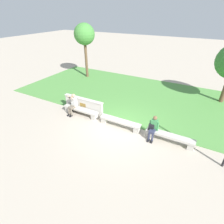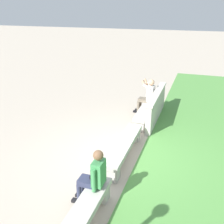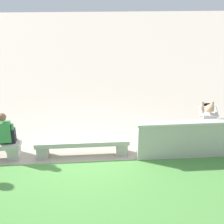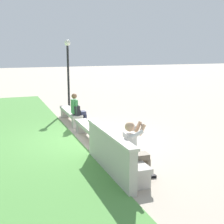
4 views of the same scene
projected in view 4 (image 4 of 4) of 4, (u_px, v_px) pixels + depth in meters
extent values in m
plane|color=#B2A593|center=(90.00, 140.00, 10.08)|extent=(80.00, 80.00, 0.00)
cube|color=#B7B2A8|center=(123.00, 155.00, 7.49)|extent=(2.38, 0.40, 0.12)
cube|color=#B7B2A8|center=(141.00, 180.00, 6.61)|extent=(0.28, 0.34, 0.33)
cube|color=#B7B2A8|center=(108.00, 151.00, 8.46)|extent=(0.28, 0.34, 0.33)
cube|color=#B7B2A8|center=(90.00, 128.00, 10.00)|extent=(2.38, 0.40, 0.12)
cube|color=#B7B2A8|center=(100.00, 144.00, 9.12)|extent=(0.28, 0.34, 0.33)
cube|color=#B7B2A8|center=(82.00, 128.00, 10.97)|extent=(0.28, 0.34, 0.33)
cube|color=#B7B2A8|center=(71.00, 112.00, 12.51)|extent=(2.38, 0.40, 0.12)
cube|color=#B7B2A8|center=(77.00, 123.00, 11.63)|extent=(0.28, 0.34, 0.33)
cube|color=#B7B2A8|center=(65.00, 113.00, 13.49)|extent=(0.28, 0.34, 0.33)
cube|color=#B7B2A8|center=(109.00, 153.00, 7.35)|extent=(2.75, 0.18, 0.95)
cube|color=beige|center=(109.00, 133.00, 7.25)|extent=(2.81, 0.24, 0.06)
cube|color=brown|center=(113.00, 148.00, 7.36)|extent=(0.44, 0.02, 0.22)
cube|color=black|center=(151.00, 176.00, 7.12)|extent=(0.12, 0.25, 0.06)
cylinder|color=#6B6051|center=(148.00, 168.00, 7.06)|extent=(0.11, 0.11, 0.42)
cube|color=black|center=(148.00, 173.00, 7.31)|extent=(0.12, 0.25, 0.06)
cylinder|color=#6B6051|center=(145.00, 165.00, 7.25)|extent=(0.11, 0.11, 0.42)
cube|color=#6B6051|center=(139.00, 156.00, 7.06)|extent=(0.34, 0.45, 0.12)
cube|color=silver|center=(130.00, 145.00, 6.94)|extent=(0.36, 0.25, 0.56)
sphere|color=tan|center=(130.00, 127.00, 6.86)|extent=(0.22, 0.22, 0.22)
cylinder|color=silver|center=(137.00, 134.00, 6.73)|extent=(0.12, 0.32, 0.21)
cylinder|color=tan|center=(142.00, 130.00, 6.81)|extent=(0.12, 0.20, 0.27)
cylinder|color=silver|center=(131.00, 130.00, 7.09)|extent=(0.12, 0.32, 0.21)
cylinder|color=tan|center=(138.00, 127.00, 7.05)|extent=(0.08, 0.18, 0.27)
cube|color=black|center=(143.00, 126.00, 6.94)|extent=(0.15, 0.03, 0.08)
cube|color=black|center=(87.00, 125.00, 11.87)|extent=(0.10, 0.22, 0.06)
cylinder|color=#2D334C|center=(86.00, 120.00, 11.80)|extent=(0.10, 0.10, 0.42)
cube|color=black|center=(86.00, 124.00, 12.03)|extent=(0.10, 0.22, 0.06)
cylinder|color=#2D334C|center=(84.00, 119.00, 11.97)|extent=(0.10, 0.10, 0.42)
cube|color=#2D334C|center=(80.00, 113.00, 11.77)|extent=(0.28, 0.40, 0.12)
cube|color=#3D894C|center=(74.00, 106.00, 11.64)|extent=(0.32, 0.20, 0.52)
sphere|color=brown|center=(74.00, 96.00, 11.56)|extent=(0.20, 0.20, 0.20)
cylinder|color=#3D894C|center=(76.00, 109.00, 11.47)|extent=(0.08, 0.08, 0.48)
cylinder|color=#3D894C|center=(74.00, 107.00, 11.84)|extent=(0.08, 0.08, 0.48)
cube|color=black|center=(77.00, 110.00, 11.60)|extent=(0.28, 0.20, 0.36)
cube|color=black|center=(80.00, 112.00, 11.65)|extent=(0.20, 0.06, 0.16)
torus|color=black|center=(77.00, 105.00, 11.56)|extent=(0.10, 0.02, 0.10)
cylinder|color=black|center=(68.00, 79.00, 14.62)|extent=(0.10, 0.10, 3.01)
sphere|color=white|center=(67.00, 43.00, 14.29)|extent=(0.28, 0.28, 0.28)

